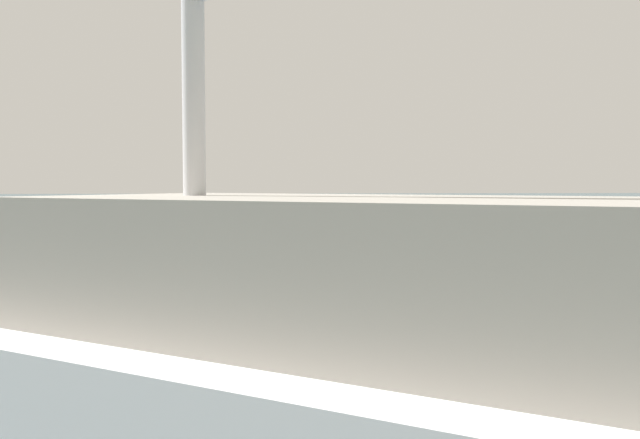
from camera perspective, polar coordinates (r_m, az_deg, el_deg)
ground_plane at (r=14.71m, az=2.40°, el=-2.41°), size 160.00×160.00×0.00m
kayak at (r=15.62m, az=-4.95°, el=-1.63°), size 4.32×3.39×0.25m
kayaker at (r=15.57m, az=-5.03°, el=-0.07°), size 1.46×1.97×0.72m
sailboat_end_of_pier at (r=3.34m, az=-4.04°, el=-11.77°), size 7.14×5.53×9.86m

